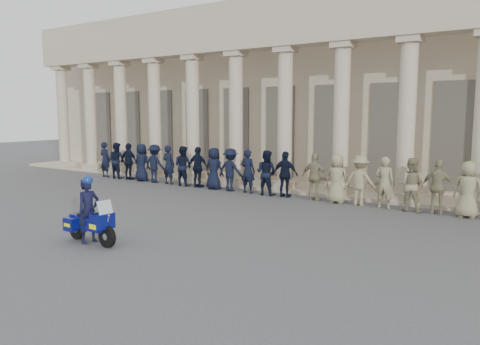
% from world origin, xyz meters
% --- Properties ---
extents(ground, '(90.00, 90.00, 0.00)m').
position_xyz_m(ground, '(0.00, 0.00, 0.00)').
color(ground, '#49494C').
rests_on(ground, ground).
extents(building, '(40.00, 12.50, 9.00)m').
position_xyz_m(building, '(-0.00, 14.74, 4.52)').
color(building, tan).
rests_on(building, ground).
extents(officer_rank, '(21.48, 0.72, 1.91)m').
position_xyz_m(officer_rank, '(-1.12, 6.70, 0.95)').
color(officer_rank, black).
rests_on(officer_rank, ground).
extents(motorcycle, '(1.93, 0.80, 1.24)m').
position_xyz_m(motorcycle, '(-1.60, -2.28, 0.54)').
color(motorcycle, black).
rests_on(motorcycle, ground).
extents(rider, '(0.46, 0.67, 1.85)m').
position_xyz_m(rider, '(-1.71, -2.28, 0.91)').
color(rider, black).
rests_on(rider, ground).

